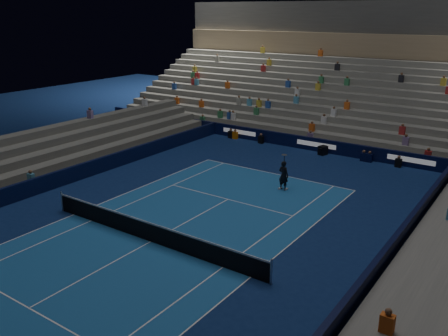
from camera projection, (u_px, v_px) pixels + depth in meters
ground at (151, 242)px, 22.28m from camera, size 90.00×90.00×0.00m
court_surface at (151, 242)px, 22.28m from camera, size 10.97×23.77×0.01m
sponsor_barrier_far at (317, 145)px, 36.57m from camera, size 44.00×0.25×1.00m
sponsor_barrier_east at (353, 301)px, 16.88m from camera, size 0.25×37.00×1.00m
sponsor_barrier_west at (25, 190)px, 27.37m from camera, size 0.25×37.00×1.00m
grandstand_main at (362, 91)px, 43.01m from camera, size 44.00×15.20×11.20m
tennis_net at (150, 232)px, 22.12m from camera, size 12.90×0.10×1.10m
tennis_player at (284, 175)px, 28.50m from camera, size 0.71×0.51×1.81m
broadcast_camera at (323, 150)px, 35.68m from camera, size 0.65×1.04×0.67m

